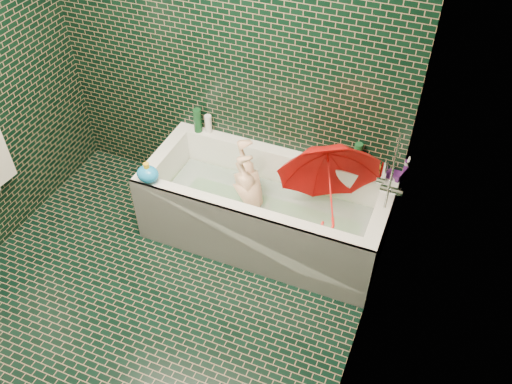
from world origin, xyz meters
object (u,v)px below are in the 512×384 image
at_px(child, 254,202).
at_px(rubber_duck, 374,169).
at_px(umbrella, 330,189).
at_px(bathtub, 264,216).
at_px(bath_toy, 148,174).

bearing_deg(child, rubber_duck, 94.99).
bearing_deg(child, umbrella, 71.03).
bearing_deg(rubber_duck, bathtub, -148.93).
distance_m(bathtub, rubber_duck, 0.84).
bearing_deg(bathtub, rubber_duck, 27.81).
bearing_deg(umbrella, bathtub, 162.59).
bearing_deg(rubber_duck, umbrella, -118.87).
bearing_deg(umbrella, bath_toy, 176.12).
bearing_deg(bath_toy, umbrella, 19.62).
height_order(rubber_duck, bath_toy, bath_toy).
relative_size(child, rubber_duck, 8.55).
relative_size(umbrella, bath_toy, 4.07).
xyz_separation_m(child, bath_toy, (-0.63, -0.32, 0.31)).
xyz_separation_m(bathtub, child, (-0.09, 0.01, 0.10)).
relative_size(child, bath_toy, 5.72).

